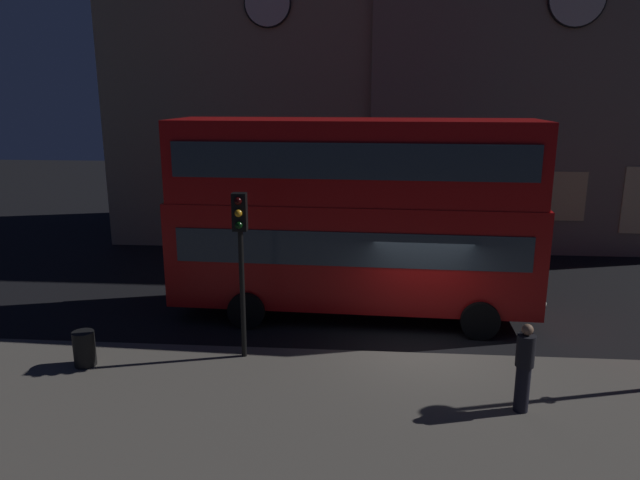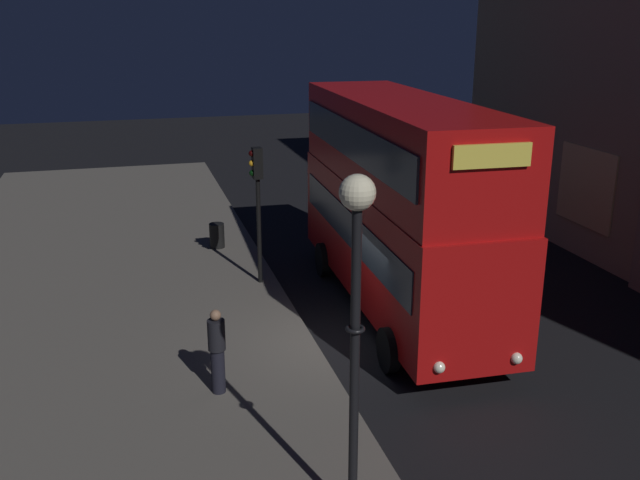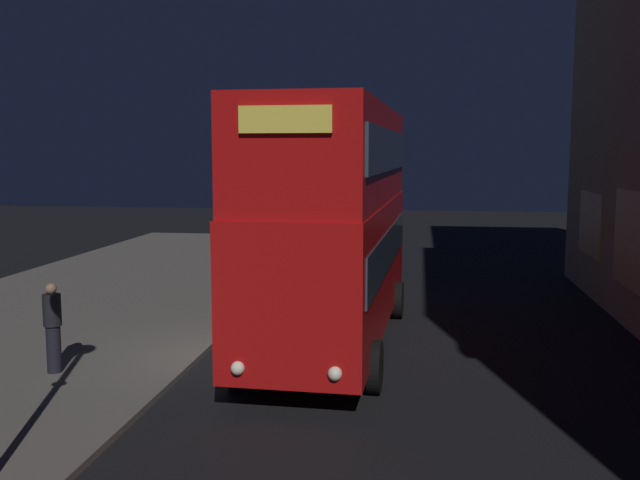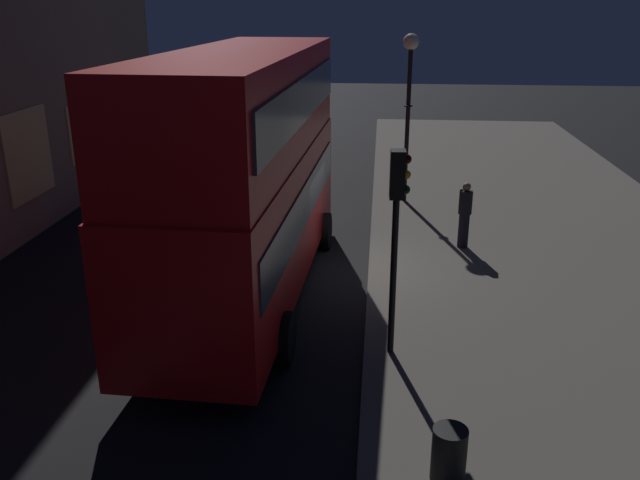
# 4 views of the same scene
# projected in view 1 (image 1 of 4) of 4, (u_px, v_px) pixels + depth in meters

# --- Properties ---
(ground_plane) EXTENTS (80.00, 80.00, 0.00)m
(ground_plane) POSITION_uv_depth(u_px,v_px,m) (422.00, 348.00, 14.53)
(ground_plane) COLOR black
(building_with_clock) EXTENTS (15.89, 7.65, 14.43)m
(building_with_clock) POSITION_uv_depth(u_px,v_px,m) (309.00, 68.00, 25.72)
(building_with_clock) COLOR tan
(building_with_clock) RESTS_ON ground
(building_plain_facade) EXTENTS (14.01, 10.03, 15.08)m
(building_plain_facade) POSITION_uv_depth(u_px,v_px,m) (531.00, 61.00, 25.79)
(building_plain_facade) COLOR gray
(building_plain_facade) RESTS_ON ground
(double_decker_bus) EXTENTS (10.13, 3.17, 5.47)m
(double_decker_bus) POSITION_uv_depth(u_px,v_px,m) (353.00, 209.00, 15.99)
(double_decker_bus) COLOR #B20F0F
(double_decker_bus) RESTS_ON ground
(traffic_light_near_kerb) EXTENTS (0.33, 0.37, 3.89)m
(traffic_light_near_kerb) POSITION_uv_depth(u_px,v_px,m) (240.00, 241.00, 13.13)
(traffic_light_near_kerb) COLOR black
(traffic_light_near_kerb) RESTS_ON sidewalk_slab
(pedestrian) EXTENTS (0.35, 0.35, 1.80)m
(pedestrian) POSITION_uv_depth(u_px,v_px,m) (524.00, 367.00, 11.22)
(pedestrian) COLOR black
(pedestrian) RESTS_ON sidewalk_slab
(litter_bin) EXTENTS (0.49, 0.49, 0.81)m
(litter_bin) POSITION_uv_depth(u_px,v_px,m) (84.00, 349.00, 13.26)
(litter_bin) COLOR black
(litter_bin) RESTS_ON sidewalk_slab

